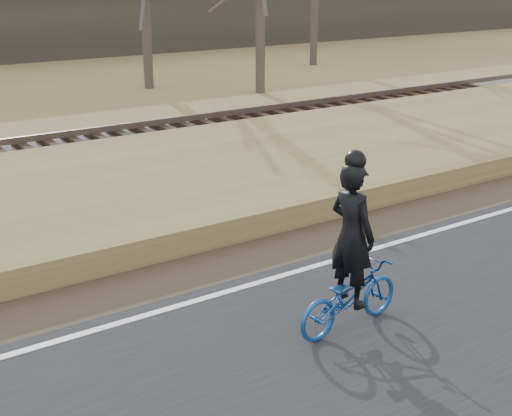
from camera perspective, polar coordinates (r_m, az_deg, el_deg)
ground at (r=9.45m, az=-8.96°, el=-9.49°), size 120.00×120.00×0.00m
edge_line at (r=9.58m, az=-9.52°, el=-8.67°), size 120.00×0.12×0.01m
shoulder at (r=10.43m, az=-11.90°, el=-6.74°), size 120.00×1.60×0.04m
embankment at (r=12.99m, az=-17.22°, el=-1.10°), size 120.00×5.00×0.44m
cyclist at (r=8.97m, az=7.55°, el=-5.05°), size 1.71×0.71×2.33m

